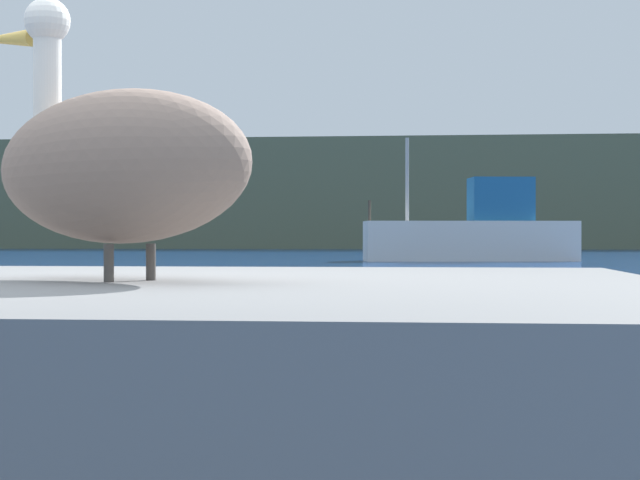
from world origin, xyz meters
The scene contains 4 objects.
hillside_backdrop centered at (0.00, 69.09, 3.49)m, with size 140.00×17.69×6.98m, color #5B664C.
pier_dock centered at (0.30, -0.31, 0.38)m, with size 3.34×2.81×0.75m, color gray.
pelican centered at (0.29, -0.30, 1.11)m, with size 1.22×0.94×0.91m.
fishing_boat_white centered at (2.98, 32.08, 0.94)m, with size 7.31×2.92×4.17m.
Camera 1 is at (1.22, -3.37, 0.89)m, focal length 58.12 mm.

